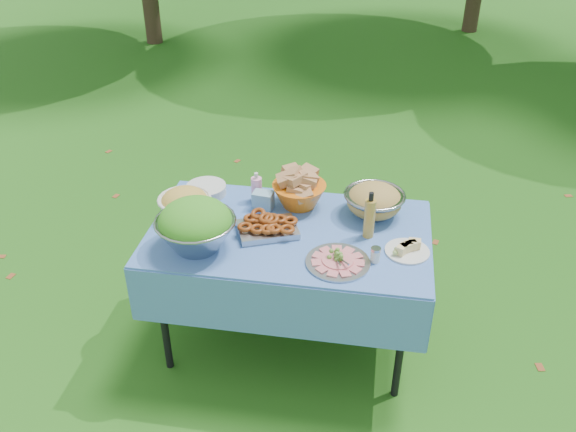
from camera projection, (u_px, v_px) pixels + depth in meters
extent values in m
plane|color=#103D0B|center=(289.00, 338.00, 3.59)|extent=(80.00, 80.00, 0.00)
cube|color=#84C7FF|center=(289.00, 288.00, 3.38)|extent=(1.46, 0.86, 0.76)
cylinder|color=silver|center=(206.00, 190.00, 3.49)|extent=(0.26, 0.26, 0.06)
cube|color=#7BABC8|center=(263.00, 200.00, 3.35)|extent=(0.12, 0.09, 0.10)
cylinder|color=#FA9AC7|center=(257.00, 187.00, 3.40)|extent=(0.07, 0.07, 0.17)
cube|color=#A5A6A9|center=(268.00, 227.00, 3.15)|extent=(0.36, 0.31, 0.07)
cylinder|color=#9FA2A7|center=(338.00, 257.00, 2.93)|extent=(0.33, 0.33, 0.07)
cylinder|color=#B28A33|center=(370.00, 215.00, 3.07)|extent=(0.06, 0.06, 0.26)
cylinder|color=silver|center=(408.00, 247.00, 3.01)|extent=(0.29, 0.29, 0.06)
cylinder|color=silver|center=(375.00, 255.00, 2.94)|extent=(0.07, 0.07, 0.08)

